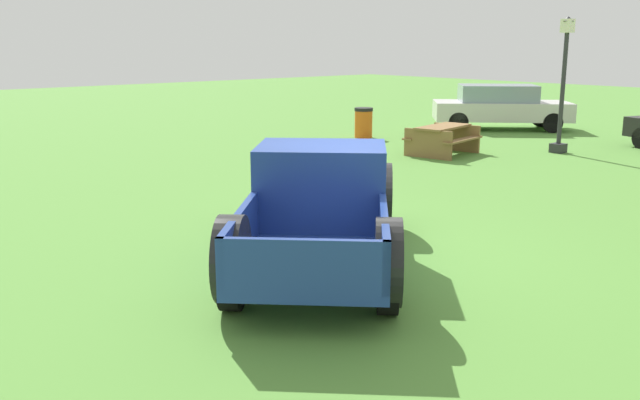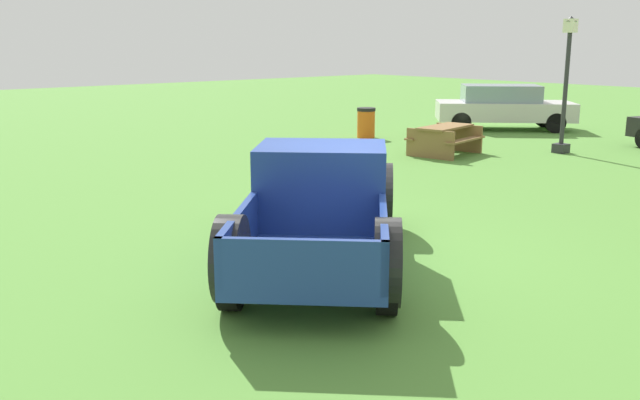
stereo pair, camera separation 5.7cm
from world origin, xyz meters
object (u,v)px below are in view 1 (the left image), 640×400
object	(u,v)px
pickup_truck_foreground	(322,203)
trash_can	(364,123)
sedan_distant_a	(500,106)
lamp_post_far	(563,82)
picnic_table	(443,136)

from	to	relation	value
pickup_truck_foreground	trash_can	size ratio (longest dim) A/B	5.30
pickup_truck_foreground	sedan_distant_a	xyz separation A→B (m)	(-6.97, 14.26, 0.04)
lamp_post_far	trash_can	bearing A→B (deg)	-161.12
lamp_post_far	sedan_distant_a	bearing A→B (deg)	142.74
trash_can	picnic_table	bearing A→B (deg)	-10.78
sedan_distant_a	picnic_table	world-z (taller)	sedan_distant_a
picnic_table	lamp_post_far	bearing A→B (deg)	54.75
lamp_post_far	trash_can	size ratio (longest dim) A/B	3.85
pickup_truck_foreground	trash_can	distance (m)	12.52
pickup_truck_foreground	picnic_table	bearing A→B (deg)	119.25
lamp_post_far	picnic_table	xyz separation A→B (m)	(-1.89, -2.68, -1.43)
pickup_truck_foreground	picnic_table	distance (m)	9.67
lamp_post_far	pickup_truck_foreground	bearing A→B (deg)	-75.71
trash_can	lamp_post_far	bearing A→B (deg)	18.88
pickup_truck_foreground	lamp_post_far	world-z (taller)	lamp_post_far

